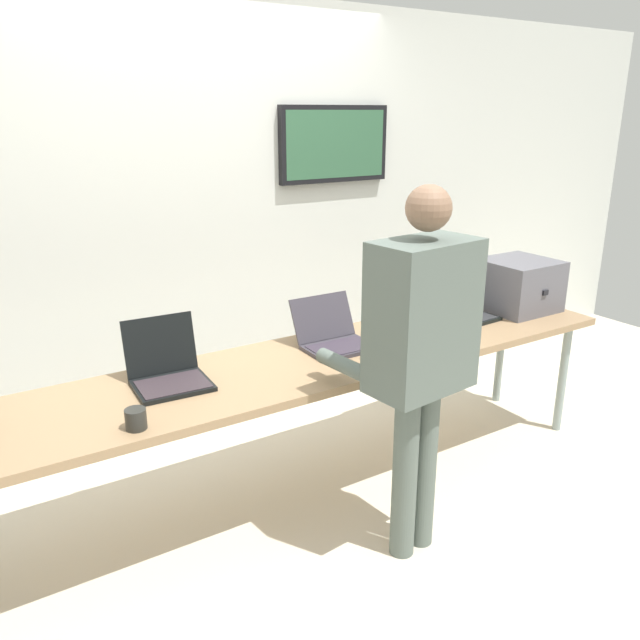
% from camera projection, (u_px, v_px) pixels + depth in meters
% --- Properties ---
extents(ground, '(8.00, 8.00, 0.04)m').
position_uv_depth(ground, '(305.00, 496.00, 3.34)').
color(ground, beige).
extents(back_wall, '(8.00, 0.11, 2.55)m').
position_uv_depth(back_wall, '(210.00, 219.00, 3.84)').
color(back_wall, silver).
rests_on(back_wall, ground).
extents(workbench, '(3.60, 0.70, 0.74)m').
position_uv_depth(workbench, '(304.00, 369.00, 3.11)').
color(workbench, '#997855').
rests_on(workbench, ground).
extents(equipment_box, '(0.41, 0.41, 0.31)m').
position_uv_depth(equipment_box, '(518.00, 285.00, 3.86)').
color(equipment_box, '#5D5C64').
rests_on(equipment_box, workbench).
extents(laptop_station_1, '(0.34, 0.35, 0.28)m').
position_uv_depth(laptop_station_1, '(168.00, 370.00, 2.83)').
color(laptop_station_1, black).
rests_on(laptop_station_1, workbench).
extents(laptop_station_2, '(0.36, 0.35, 0.24)m').
position_uv_depth(laptop_station_2, '(333.00, 336.00, 3.27)').
color(laptop_station_2, '#38343D').
rests_on(laptop_station_2, workbench).
extents(laptop_station_3, '(0.40, 0.39, 0.26)m').
position_uv_depth(laptop_station_3, '(455.00, 308.00, 3.72)').
color(laptop_station_3, black).
rests_on(laptop_station_3, workbench).
extents(person, '(0.48, 0.62, 1.64)m').
position_uv_depth(person, '(420.00, 343.00, 2.61)').
color(person, '#57635C').
rests_on(person, ground).
extents(coffee_mug, '(0.08, 0.08, 0.08)m').
position_uv_depth(coffee_mug, '(136.00, 419.00, 2.42)').
color(coffee_mug, '#282925').
rests_on(coffee_mug, workbench).
extents(paper_sheet, '(0.24, 0.31, 0.00)m').
position_uv_depth(paper_sheet, '(401.00, 353.00, 3.20)').
color(paper_sheet, white).
rests_on(paper_sheet, workbench).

